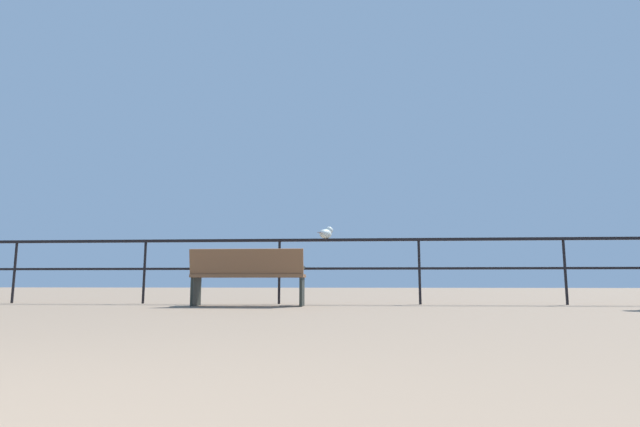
# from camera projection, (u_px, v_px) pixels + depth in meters

# --- Properties ---
(pier_railing) EXTENTS (19.23, 0.05, 1.12)m
(pier_railing) POSITION_uv_depth(u_px,v_px,m) (279.00, 255.00, 8.44)
(pier_railing) COLOR black
(pier_railing) RESTS_ON ground_plane
(bench_near_left) EXTENTS (1.77, 0.63, 0.89)m
(bench_near_left) POSITION_uv_depth(u_px,v_px,m) (248.00, 273.00, 7.61)
(bench_near_left) COLOR brown
(bench_near_left) RESTS_ON ground_plane
(seagull_on_rail) EXTENTS (0.29, 0.44, 0.22)m
(seagull_on_rail) POSITION_uv_depth(u_px,v_px,m) (326.00, 233.00, 8.46)
(seagull_on_rail) COLOR silver
(seagull_on_rail) RESTS_ON pier_railing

